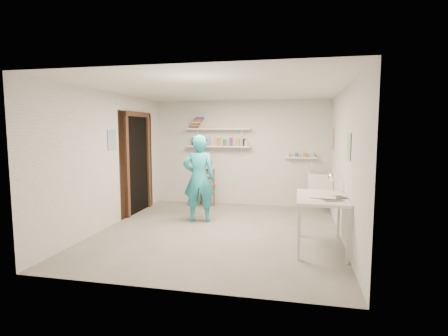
% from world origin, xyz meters
% --- Properties ---
extents(floor, '(4.00, 4.50, 0.02)m').
position_xyz_m(floor, '(0.00, 0.00, -0.01)').
color(floor, slate).
rests_on(floor, ground).
extents(ceiling, '(4.00, 4.50, 0.02)m').
position_xyz_m(ceiling, '(0.00, 0.00, 2.41)').
color(ceiling, silver).
rests_on(ceiling, wall_back).
extents(wall_back, '(4.00, 0.02, 2.40)m').
position_xyz_m(wall_back, '(0.00, 2.26, 1.20)').
color(wall_back, silver).
rests_on(wall_back, ground).
extents(wall_front, '(4.00, 0.02, 2.40)m').
position_xyz_m(wall_front, '(0.00, -2.26, 1.20)').
color(wall_front, silver).
rests_on(wall_front, ground).
extents(wall_left, '(0.02, 4.50, 2.40)m').
position_xyz_m(wall_left, '(-2.01, 0.00, 1.20)').
color(wall_left, silver).
rests_on(wall_left, ground).
extents(wall_right, '(0.02, 4.50, 2.40)m').
position_xyz_m(wall_right, '(2.01, 0.00, 1.20)').
color(wall_right, silver).
rests_on(wall_right, ground).
extents(doorway_recess, '(0.02, 0.90, 2.00)m').
position_xyz_m(doorway_recess, '(-1.99, 1.05, 1.00)').
color(doorway_recess, black).
rests_on(doorway_recess, wall_left).
extents(corridor_box, '(1.40, 1.50, 2.10)m').
position_xyz_m(corridor_box, '(-2.70, 1.05, 1.05)').
color(corridor_box, brown).
rests_on(corridor_box, ground).
extents(door_lintel, '(0.06, 1.05, 0.10)m').
position_xyz_m(door_lintel, '(-1.97, 1.05, 2.05)').
color(door_lintel, brown).
rests_on(door_lintel, wall_left).
extents(door_jamb_near, '(0.06, 0.10, 2.00)m').
position_xyz_m(door_jamb_near, '(-1.97, 0.55, 1.00)').
color(door_jamb_near, brown).
rests_on(door_jamb_near, ground).
extents(door_jamb_far, '(0.06, 0.10, 2.00)m').
position_xyz_m(door_jamb_far, '(-1.97, 1.55, 1.00)').
color(door_jamb_far, brown).
rests_on(door_jamb_far, ground).
extents(shelf_lower, '(1.50, 0.22, 0.03)m').
position_xyz_m(shelf_lower, '(-0.50, 2.13, 1.35)').
color(shelf_lower, white).
rests_on(shelf_lower, wall_back).
extents(shelf_upper, '(1.50, 0.22, 0.03)m').
position_xyz_m(shelf_upper, '(-0.50, 2.13, 1.75)').
color(shelf_upper, white).
rests_on(shelf_upper, wall_back).
extents(ledge_shelf, '(0.70, 0.14, 0.03)m').
position_xyz_m(ledge_shelf, '(1.35, 2.17, 1.12)').
color(ledge_shelf, white).
rests_on(ledge_shelf, wall_back).
extents(poster_left, '(0.01, 0.28, 0.36)m').
position_xyz_m(poster_left, '(-1.99, 0.05, 1.55)').
color(poster_left, '#334C7F').
rests_on(poster_left, wall_left).
extents(poster_right_a, '(0.01, 0.34, 0.42)m').
position_xyz_m(poster_right_a, '(1.99, 1.80, 1.55)').
color(poster_right_a, '#995933').
rests_on(poster_right_a, wall_right).
extents(poster_right_b, '(0.01, 0.30, 0.38)m').
position_xyz_m(poster_right_b, '(1.99, -0.55, 1.50)').
color(poster_right_b, '#3F724C').
rests_on(poster_right_b, wall_right).
extents(belfast_sink, '(0.48, 0.60, 0.30)m').
position_xyz_m(belfast_sink, '(1.75, 1.70, 0.70)').
color(belfast_sink, white).
rests_on(belfast_sink, wall_right).
extents(man, '(0.66, 0.50, 1.64)m').
position_xyz_m(man, '(-0.52, 0.57, 0.82)').
color(man, teal).
rests_on(man, ground).
extents(wall_clock, '(0.30, 0.09, 0.30)m').
position_xyz_m(wall_clock, '(-0.48, 0.78, 1.09)').
color(wall_clock, beige).
rests_on(wall_clock, man).
extents(wooden_chair, '(0.55, 0.54, 0.91)m').
position_xyz_m(wooden_chair, '(-0.78, 1.80, 0.46)').
color(wooden_chair, brown).
rests_on(wooden_chair, ground).
extents(work_table, '(0.70, 1.16, 0.78)m').
position_xyz_m(work_table, '(1.64, -0.53, 0.39)').
color(work_table, silver).
rests_on(work_table, ground).
extents(desk_lamp, '(0.15, 0.15, 0.15)m').
position_xyz_m(desk_lamp, '(1.83, -0.06, 1.00)').
color(desk_lamp, white).
rests_on(desk_lamp, work_table).
extents(spray_cans, '(1.31, 0.06, 0.17)m').
position_xyz_m(spray_cans, '(-0.50, 2.13, 1.45)').
color(spray_cans, black).
rests_on(spray_cans, shelf_lower).
extents(book_stack, '(0.34, 0.14, 0.25)m').
position_xyz_m(book_stack, '(-1.02, 2.13, 1.89)').
color(book_stack, red).
rests_on(book_stack, shelf_upper).
extents(ledge_pots, '(0.48, 0.07, 0.09)m').
position_xyz_m(ledge_pots, '(1.35, 2.17, 1.18)').
color(ledge_pots, silver).
rests_on(ledge_pots, ledge_shelf).
extents(papers, '(0.30, 0.22, 0.02)m').
position_xyz_m(papers, '(1.64, -0.53, 0.79)').
color(papers, silver).
rests_on(papers, work_table).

